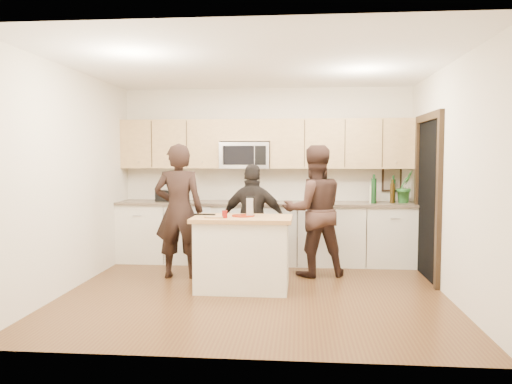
# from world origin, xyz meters

# --- Properties ---
(floor) EXTENTS (4.50, 4.50, 0.00)m
(floor) POSITION_xyz_m (0.00, 0.00, 0.00)
(floor) COLOR brown
(floor) RESTS_ON ground
(room_shell) EXTENTS (4.52, 4.02, 2.71)m
(room_shell) POSITION_xyz_m (0.00, 0.00, 1.73)
(room_shell) COLOR beige
(room_shell) RESTS_ON ground
(back_cabinetry) EXTENTS (4.50, 0.66, 0.94)m
(back_cabinetry) POSITION_xyz_m (0.00, 1.69, 0.47)
(back_cabinetry) COLOR silver
(back_cabinetry) RESTS_ON ground
(upper_cabinetry) EXTENTS (4.50, 0.33, 0.75)m
(upper_cabinetry) POSITION_xyz_m (0.03, 1.83, 1.84)
(upper_cabinetry) COLOR tan
(upper_cabinetry) RESTS_ON ground
(microwave) EXTENTS (0.76, 0.41, 0.40)m
(microwave) POSITION_xyz_m (-0.31, 1.80, 1.65)
(microwave) COLOR silver
(microwave) RESTS_ON ground
(doorway) EXTENTS (0.06, 1.25, 2.20)m
(doorway) POSITION_xyz_m (2.23, 0.90, 1.16)
(doorway) COLOR black
(doorway) RESTS_ON ground
(framed_picture) EXTENTS (0.30, 0.03, 0.38)m
(framed_picture) POSITION_xyz_m (1.95, 1.98, 1.28)
(framed_picture) COLOR black
(framed_picture) RESTS_ON ground
(dish_towel) EXTENTS (0.34, 0.60, 0.48)m
(dish_towel) POSITION_xyz_m (-0.95, 1.50, 0.80)
(dish_towel) COLOR white
(dish_towel) RESTS_ON ground
(island) EXTENTS (1.21, 0.71, 0.90)m
(island) POSITION_xyz_m (-0.16, 0.10, 0.45)
(island) COLOR silver
(island) RESTS_ON ground
(red_plate) EXTENTS (0.28, 0.28, 0.02)m
(red_plate) POSITION_xyz_m (-0.15, 0.14, 0.91)
(red_plate) COLOR maroon
(red_plate) RESTS_ON island
(box_grater) EXTENTS (0.10, 0.05, 0.23)m
(box_grater) POSITION_xyz_m (-0.07, 0.14, 1.03)
(box_grater) COLOR silver
(box_grater) RESTS_ON red_plate
(drink_glass) EXTENTS (0.06, 0.06, 0.09)m
(drink_glass) POSITION_xyz_m (-0.35, -0.05, 0.95)
(drink_glass) COLOR maroon
(drink_glass) RESTS_ON island
(cutting_board) EXTENTS (0.23, 0.18, 0.02)m
(cutting_board) POSITION_xyz_m (-0.48, -0.01, 0.91)
(cutting_board) COLOR tan
(cutting_board) RESTS_ON island
(tongs) EXTENTS (0.26, 0.03, 0.02)m
(tongs) POSITION_xyz_m (-0.61, 0.05, 0.93)
(tongs) COLOR black
(tongs) RESTS_ON cutting_board
(knife) EXTENTS (0.20, 0.02, 0.01)m
(knife) POSITION_xyz_m (-0.47, -0.14, 0.92)
(knife) COLOR silver
(knife) RESTS_ON cutting_board
(toaster) EXTENTS (0.27, 0.22, 0.18)m
(toaster) POSITION_xyz_m (-1.54, 1.67, 1.03)
(toaster) COLOR black
(toaster) RESTS_ON back_cabinetry
(bottle_cluster) EXTENTS (0.41, 0.25, 0.43)m
(bottle_cluster) POSITION_xyz_m (1.74, 1.68, 1.13)
(bottle_cluster) COLOR #312109
(bottle_cluster) RESTS_ON back_cabinetry
(orchid) EXTENTS (0.34, 0.33, 0.48)m
(orchid) POSITION_xyz_m (2.10, 1.72, 1.18)
(orchid) COLOR #296729
(orchid) RESTS_ON back_cabinetry
(woman_left) EXTENTS (0.68, 0.47, 1.80)m
(woman_left) POSITION_xyz_m (-1.08, 0.65, 0.90)
(woman_left) COLOR black
(woman_left) RESTS_ON ground
(woman_center) EXTENTS (1.01, 0.87, 1.78)m
(woman_center) POSITION_xyz_m (0.73, 0.93, 0.89)
(woman_center) COLOR #321F19
(woman_center) RESTS_ON ground
(woman_right) EXTENTS (0.92, 0.44, 1.53)m
(woman_right) POSITION_xyz_m (-0.08, 0.73, 0.77)
(woman_right) COLOR black
(woman_right) RESTS_ON ground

